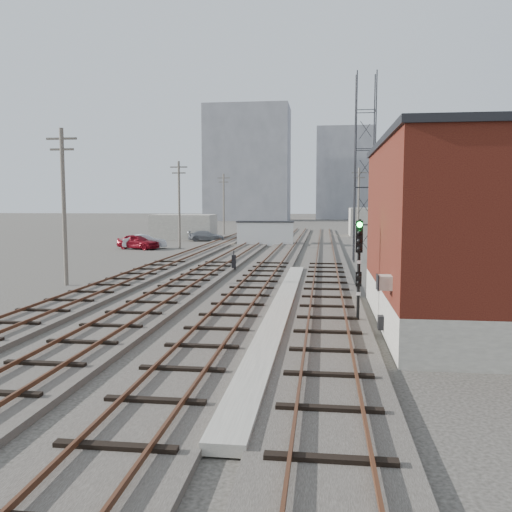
% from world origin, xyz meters
% --- Properties ---
extents(ground, '(320.00, 320.00, 0.00)m').
position_xyz_m(ground, '(0.00, 60.00, 0.00)').
color(ground, '#282621').
rests_on(ground, ground).
extents(track_right, '(3.20, 90.00, 0.39)m').
position_xyz_m(track_right, '(2.50, 39.00, 0.11)').
color(track_right, '#332D28').
rests_on(track_right, ground).
extents(track_mid_right, '(3.20, 90.00, 0.39)m').
position_xyz_m(track_mid_right, '(-1.50, 39.00, 0.11)').
color(track_mid_right, '#332D28').
rests_on(track_mid_right, ground).
extents(track_mid_left, '(3.20, 90.00, 0.39)m').
position_xyz_m(track_mid_left, '(-5.50, 39.00, 0.11)').
color(track_mid_left, '#332D28').
rests_on(track_mid_left, ground).
extents(track_left, '(3.20, 90.00, 0.39)m').
position_xyz_m(track_left, '(-9.50, 39.00, 0.11)').
color(track_left, '#332D28').
rests_on(track_left, ground).
extents(platform_curb, '(0.90, 28.00, 0.26)m').
position_xyz_m(platform_curb, '(0.50, 14.00, 0.13)').
color(platform_curb, gray).
rests_on(platform_curb, ground).
extents(brick_building, '(6.54, 12.20, 7.22)m').
position_xyz_m(brick_building, '(7.50, 12.00, 3.63)').
color(brick_building, gray).
rests_on(brick_building, ground).
extents(lattice_tower, '(1.60, 1.60, 15.00)m').
position_xyz_m(lattice_tower, '(5.50, 35.00, 7.50)').
color(lattice_tower, black).
rests_on(lattice_tower, ground).
extents(utility_pole_left_a, '(1.80, 0.24, 9.00)m').
position_xyz_m(utility_pole_left_a, '(-12.50, 20.00, 4.80)').
color(utility_pole_left_a, '#595147').
rests_on(utility_pole_left_a, ground).
extents(utility_pole_left_b, '(1.80, 0.24, 9.00)m').
position_xyz_m(utility_pole_left_b, '(-12.50, 45.00, 4.80)').
color(utility_pole_left_b, '#595147').
rests_on(utility_pole_left_b, ground).
extents(utility_pole_left_c, '(1.80, 0.24, 9.00)m').
position_xyz_m(utility_pole_left_c, '(-12.50, 70.00, 4.80)').
color(utility_pole_left_c, '#595147').
rests_on(utility_pole_left_c, ground).
extents(utility_pole_right_a, '(1.80, 0.24, 9.00)m').
position_xyz_m(utility_pole_right_a, '(6.50, 28.00, 4.80)').
color(utility_pole_right_a, '#595147').
rests_on(utility_pole_right_a, ground).
extents(utility_pole_right_b, '(1.80, 0.24, 9.00)m').
position_xyz_m(utility_pole_right_b, '(6.50, 58.00, 4.80)').
color(utility_pole_right_b, '#595147').
rests_on(utility_pole_right_b, ground).
extents(apartment_left, '(22.00, 14.00, 30.00)m').
position_xyz_m(apartment_left, '(-18.00, 135.00, 15.00)').
color(apartment_left, gray).
rests_on(apartment_left, ground).
extents(apartment_right, '(16.00, 12.00, 26.00)m').
position_xyz_m(apartment_right, '(8.00, 150.00, 13.00)').
color(apartment_right, gray).
rests_on(apartment_right, ground).
extents(shed_left, '(8.00, 5.00, 3.20)m').
position_xyz_m(shed_left, '(-16.00, 60.00, 1.60)').
color(shed_left, gray).
rests_on(shed_left, ground).
extents(shed_right, '(6.00, 6.00, 4.00)m').
position_xyz_m(shed_right, '(9.00, 70.00, 2.00)').
color(shed_right, gray).
rests_on(shed_right, ground).
extents(signal_mast, '(0.40, 0.41, 4.15)m').
position_xyz_m(signal_mast, '(3.70, 11.74, 2.46)').
color(signal_mast, gray).
rests_on(signal_mast, ground).
extents(switch_stand, '(0.35, 0.35, 1.33)m').
position_xyz_m(switch_stand, '(-3.95, 27.85, 0.63)').
color(switch_stand, black).
rests_on(switch_stand, ground).
extents(site_trailer, '(6.60, 3.20, 2.71)m').
position_xyz_m(site_trailer, '(-4.22, 51.13, 1.37)').
color(site_trailer, white).
rests_on(site_trailer, ground).
extents(car_red, '(4.94, 3.35, 1.56)m').
position_xyz_m(car_red, '(-16.62, 43.97, 0.78)').
color(car_red, maroon).
rests_on(car_red, ground).
extents(car_silver, '(4.76, 2.75, 1.48)m').
position_xyz_m(car_silver, '(-16.15, 44.69, 0.74)').
color(car_silver, '#AAADB2').
rests_on(car_silver, ground).
extents(car_grey, '(4.70, 2.56, 1.29)m').
position_xyz_m(car_grey, '(-12.23, 56.33, 0.65)').
color(car_grey, slate).
rests_on(car_grey, ground).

